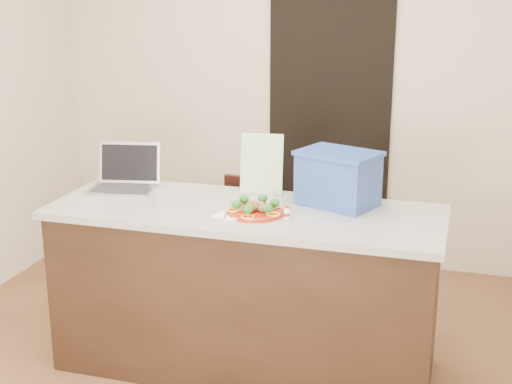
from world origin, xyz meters
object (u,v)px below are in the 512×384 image
(laptop, at_px, (125,176))
(island, at_px, (245,289))
(yogurt_bottle, at_px, (287,213))
(plate, at_px, (256,212))
(napkin, at_px, (231,215))
(blue_box, at_px, (338,178))
(chair, at_px, (248,238))

(laptop, bearing_deg, island, -24.11)
(island, bearing_deg, yogurt_bottle, -20.74)
(plate, relative_size, laptop, 0.72)
(napkin, bearing_deg, plate, 24.51)
(plate, xyz_separation_m, laptop, (-0.86, 0.25, 0.06))
(plate, height_order, napkin, plate)
(blue_box, bearing_deg, napkin, -124.63)
(plate, height_order, chair, plate)
(blue_box, height_order, chair, blue_box)
(island, bearing_deg, blue_box, 24.13)
(island, relative_size, plate, 7.17)
(island, xyz_separation_m, laptop, (-0.78, 0.17, 0.53))
(chair, bearing_deg, island, -66.96)
(island, relative_size, chair, 2.37)
(napkin, height_order, blue_box, blue_box)
(plate, bearing_deg, island, 136.28)
(blue_box, bearing_deg, yogurt_bottle, -103.13)
(plate, xyz_separation_m, napkin, (-0.12, -0.05, -0.01))
(yogurt_bottle, height_order, chair, yogurt_bottle)
(island, distance_m, napkin, 0.48)
(laptop, height_order, blue_box, blue_box)
(island, xyz_separation_m, blue_box, (0.45, 0.20, 0.60))
(island, relative_size, laptop, 5.14)
(island, relative_size, blue_box, 4.31)
(blue_box, distance_m, chair, 0.99)
(napkin, height_order, yogurt_bottle, yogurt_bottle)
(laptop, xyz_separation_m, blue_box, (1.23, 0.03, 0.08))
(napkin, distance_m, yogurt_bottle, 0.29)
(yogurt_bottle, height_order, laptop, laptop)
(chair, bearing_deg, napkin, -71.76)
(island, xyz_separation_m, napkin, (-0.03, -0.13, 0.46))
(napkin, distance_m, blue_box, 0.61)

